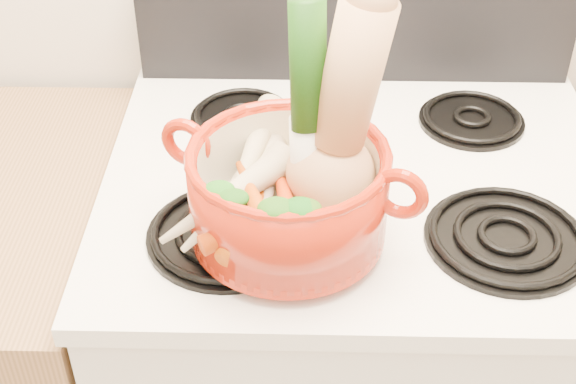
{
  "coord_description": "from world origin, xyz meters",
  "views": [
    {
      "loc": [
        -0.09,
        0.41,
        1.67
      ],
      "look_at": [
        -0.11,
        1.21,
        1.05
      ],
      "focal_mm": 50.0,
      "sensor_mm": 36.0,
      "label": 1
    }
  ],
  "objects_px": {
    "squash": "(342,110)",
    "dutch_oven": "(288,194)",
    "stove_body": "(346,379)",
    "leek": "(307,111)"
  },
  "relations": [
    {
      "from": "squash",
      "to": "dutch_oven",
      "type": "bearing_deg",
      "value": -145.77
    },
    {
      "from": "dutch_oven",
      "to": "stove_body",
      "type": "bearing_deg",
      "value": 78.18
    },
    {
      "from": "dutch_oven",
      "to": "leek",
      "type": "bearing_deg",
      "value": 64.56
    },
    {
      "from": "stove_body",
      "to": "squash",
      "type": "height_order",
      "value": "squash"
    },
    {
      "from": "squash",
      "to": "stove_body",
      "type": "bearing_deg",
      "value": 86.87
    },
    {
      "from": "squash",
      "to": "leek",
      "type": "height_order",
      "value": "squash"
    },
    {
      "from": "leek",
      "to": "squash",
      "type": "bearing_deg",
      "value": -10.94
    },
    {
      "from": "stove_body",
      "to": "leek",
      "type": "xyz_separation_m",
      "value": [
        -0.08,
        -0.14,
        0.69
      ]
    },
    {
      "from": "dutch_oven",
      "to": "squash",
      "type": "bearing_deg",
      "value": 42.11
    },
    {
      "from": "squash",
      "to": "leek",
      "type": "xyz_separation_m",
      "value": [
        -0.04,
        -0.0,
        -0.0
      ]
    }
  ]
}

